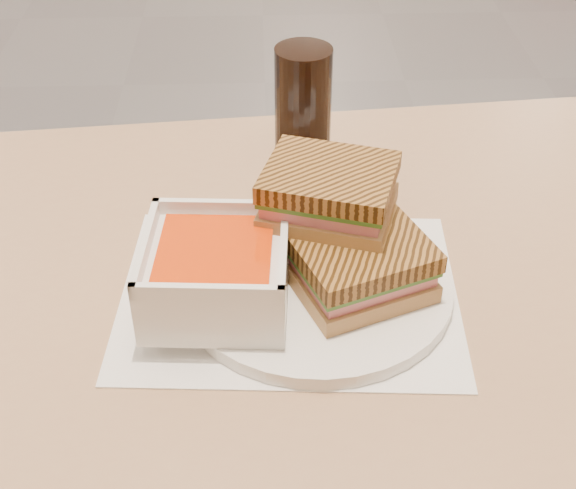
{
  "coord_description": "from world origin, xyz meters",
  "views": [
    {
      "loc": [
        -0.01,
        -2.58,
        1.27
      ],
      "look_at": [
        0.01,
        -2.0,
        0.82
      ],
      "focal_mm": 49.57,
      "sensor_mm": 36.0,
      "label": 1
    }
  ],
  "objects_px": {
    "plate": "(316,283)",
    "panini_lower": "(361,266)",
    "soup_bowl": "(216,274)",
    "main_table": "(384,353)",
    "cola_glass": "(303,106)"
  },
  "relations": [
    {
      "from": "plate",
      "to": "panini_lower",
      "type": "distance_m",
      "value": 0.06
    },
    {
      "from": "soup_bowl",
      "to": "panini_lower",
      "type": "height_order",
      "value": "soup_bowl"
    },
    {
      "from": "soup_bowl",
      "to": "plate",
      "type": "bearing_deg",
      "value": 16.64
    },
    {
      "from": "panini_lower",
      "to": "main_table",
      "type": "bearing_deg",
      "value": 45.03
    },
    {
      "from": "panini_lower",
      "to": "cola_glass",
      "type": "relative_size",
      "value": 1.03
    },
    {
      "from": "soup_bowl",
      "to": "main_table",
      "type": "bearing_deg",
      "value": 16.06
    },
    {
      "from": "plate",
      "to": "panini_lower",
      "type": "bearing_deg",
      "value": -22.54
    },
    {
      "from": "plate",
      "to": "panini_lower",
      "type": "xyz_separation_m",
      "value": [
        0.04,
        -0.02,
        0.04
      ]
    },
    {
      "from": "plate",
      "to": "cola_glass",
      "type": "relative_size",
      "value": 1.86
    },
    {
      "from": "main_table",
      "to": "plate",
      "type": "height_order",
      "value": "plate"
    },
    {
      "from": "panini_lower",
      "to": "plate",
      "type": "bearing_deg",
      "value": 157.46
    },
    {
      "from": "soup_bowl",
      "to": "cola_glass",
      "type": "height_order",
      "value": "cola_glass"
    },
    {
      "from": "main_table",
      "to": "panini_lower",
      "type": "relative_size",
      "value": 8.39
    },
    {
      "from": "plate",
      "to": "cola_glass",
      "type": "distance_m",
      "value": 0.26
    },
    {
      "from": "main_table",
      "to": "soup_bowl",
      "type": "distance_m",
      "value": 0.24
    }
  ]
}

